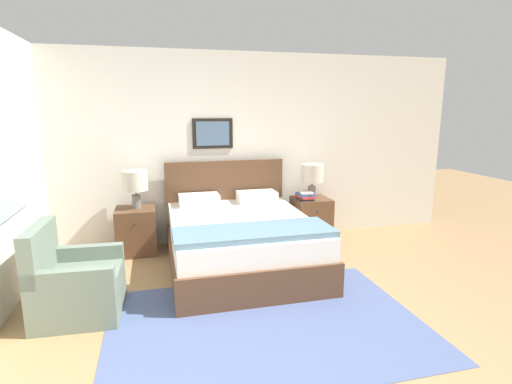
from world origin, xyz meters
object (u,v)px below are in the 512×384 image
object	(u,v)px
nightstand_near_window	(137,231)
table_lamp_near_window	(135,182)
armchair	(74,285)
bed	(240,240)
nightstand_by_door	(311,218)
table_lamp_by_door	(312,175)

from	to	relation	value
nightstand_near_window	table_lamp_near_window	size ratio (longest dim) A/B	1.22
table_lamp_near_window	armchair	bearing A→B (deg)	-108.16
table_lamp_near_window	bed	bearing A→B (deg)	-33.51
bed	nightstand_by_door	size ratio (longest dim) A/B	3.48
bed	armchair	distance (m)	1.85
armchair	nightstand_near_window	bearing A→B (deg)	165.20
bed	table_lamp_near_window	xyz separation A→B (m)	(-1.19, 0.78, 0.61)
armchair	table_lamp_by_door	world-z (taller)	table_lamp_by_door
nightstand_near_window	nightstand_by_door	bearing A→B (deg)	0.00
bed	nightstand_near_window	bearing A→B (deg)	147.09
nightstand_by_door	table_lamp_by_door	size ratio (longest dim) A/B	1.22
table_lamp_by_door	nightstand_near_window	bearing A→B (deg)	-179.88
armchair	nightstand_near_window	world-z (taller)	armchair
nightstand_near_window	table_lamp_by_door	world-z (taller)	table_lamp_by_door
bed	armchair	xyz separation A→B (m)	(-1.69, -0.75, -0.04)
table_lamp_near_window	table_lamp_by_door	distance (m)	2.39
nightstand_by_door	table_lamp_near_window	xyz separation A→B (m)	(-2.39, 0.01, 0.64)
armchair	table_lamp_by_door	size ratio (longest dim) A/B	1.76
bed	table_lamp_near_window	world-z (taller)	bed
armchair	nightstand_near_window	xyz separation A→B (m)	(0.48, 1.53, 0.01)
nightstand_near_window	table_lamp_near_window	xyz separation A→B (m)	(0.02, 0.01, 0.64)
nightstand_by_door	table_lamp_near_window	bearing A→B (deg)	179.88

